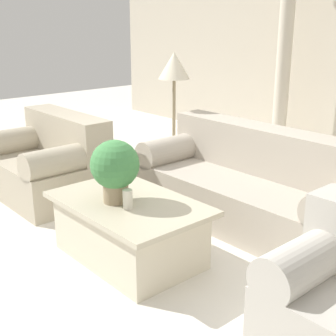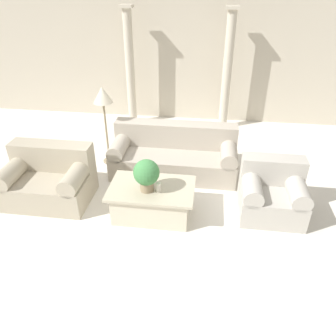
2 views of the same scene
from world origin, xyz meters
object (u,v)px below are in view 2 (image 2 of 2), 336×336
Objects in this scene: sofa_long at (174,154)px; coffee_table at (152,200)px; loveseat at (49,178)px; potted_plant at (146,174)px; armchair at (272,192)px; floor_lamp at (103,100)px.

coffee_table is at bearing -98.04° from sofa_long.
potted_plant is at bearing -9.95° from loveseat.
coffee_table is 1.35× the size of armchair.
loveseat is 3.39m from armchair.
floor_lamp is at bearing 171.81° from sofa_long.
armchair is (2.82, -1.15, -0.88)m from floor_lamp.
armchair is at bearing 1.34° from loveseat.
potted_plant is 1.86m from armchair.
loveseat is 1.05× the size of coffee_table.
floor_lamp is (-1.26, 0.18, 0.89)m from sofa_long.
floor_lamp reaches higher than loveseat.
floor_lamp is (0.58, 1.23, 0.87)m from loveseat.
floor_lamp is at bearing 127.03° from coffee_table.
loveseat is at bearing 170.05° from potted_plant.
potted_plant is 0.33× the size of floor_lamp.
sofa_long is at bearing 147.97° from armchair.
coffee_table is at bearing 55.90° from potted_plant.
armchair reaches higher than coffee_table.
sofa_long is 2.12m from loveseat.
floor_lamp reaches higher than coffee_table.
sofa_long is at bearing 81.96° from coffee_table.
sofa_long is at bearing -8.19° from floor_lamp.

